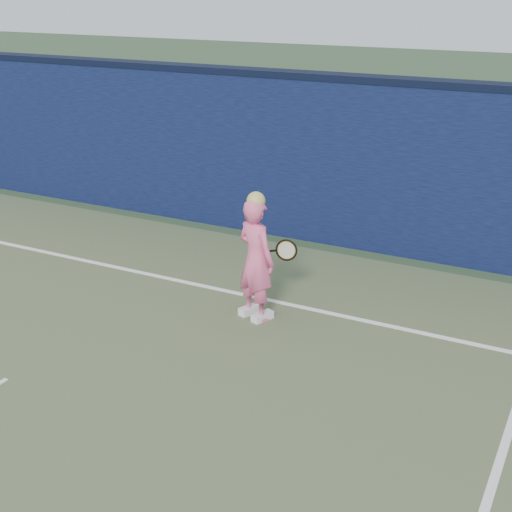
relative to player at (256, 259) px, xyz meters
The scene contains 4 objects.
backstop_wall 3.45m from the player, 118.57° to the left, with size 24.00×0.40×2.50m, color black.
wall_cap 3.85m from the player, 118.57° to the left, with size 24.00×0.42×0.10m, color black.
player is the anchor object (origin of this frame).
racket 0.48m from the player, 70.29° to the left, with size 0.52×0.12×0.28m.
Camera 1 is at (5.26, -3.53, 3.89)m, focal length 50.00 mm.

